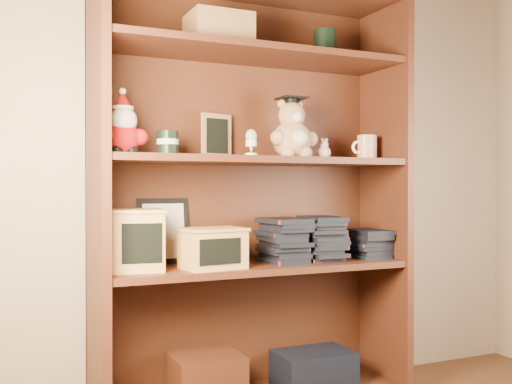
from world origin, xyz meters
The scene contains 16 objects.
bookcase centered at (0.09, 1.36, 0.78)m, with size 1.20×0.35×1.60m.
shelf_lower centered at (0.09, 1.30, 0.54)m, with size 1.14×0.33×0.02m.
shelf_upper centered at (0.09, 1.30, 0.94)m, with size 1.14×0.33×0.02m.
santa_plush centered at (-0.41, 1.30, 1.04)m, with size 0.17×0.12×0.24m.
teachers_tin centered at (-0.25, 1.30, 0.99)m, with size 0.08×0.08×0.09m.
chalkboard_plaque centered at (-0.03, 1.42, 1.03)m, with size 0.13×0.09×0.17m.
egg_cup centered at (0.04, 1.23, 1.00)m, with size 0.05×0.05×0.10m.
grad_teddy_bear centered at (0.24, 1.30, 1.04)m, with size 0.20×0.17×0.24m.
pink_figurine centered at (0.38, 1.30, 0.98)m, with size 0.05×0.05×0.09m.
teacher_mug centered at (0.59, 1.30, 1.00)m, with size 0.11×0.08×0.10m.
certificate_frame centered at (-0.23, 1.44, 0.67)m, with size 0.20×0.05×0.25m.
treats_box centered at (-0.37, 1.30, 0.66)m, with size 0.22×0.22×0.21m.
pencils_box centered at (-0.11, 1.24, 0.62)m, with size 0.24×0.18×0.14m.
book_stack_left centered at (0.21, 1.30, 0.63)m, with size 0.14×0.20×0.16m.
book_stack_mid centered at (0.36, 1.30, 0.64)m, with size 0.14×0.20×0.18m.
book_stack_right centered at (0.59, 1.30, 0.61)m, with size 0.14×0.20×0.11m.
Camera 1 is at (-0.83, -0.75, 0.84)m, focal length 42.00 mm.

